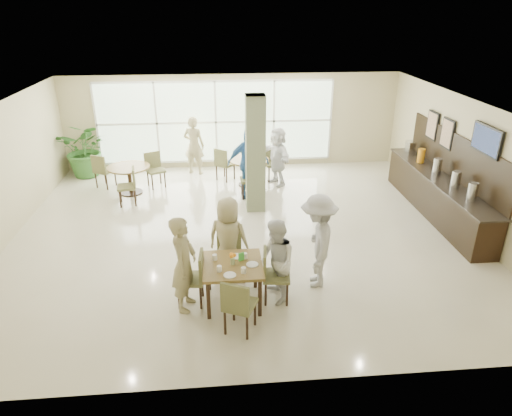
{
  "coord_description": "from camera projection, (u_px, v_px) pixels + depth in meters",
  "views": [
    {
      "loc": [
        -0.51,
        -9.1,
        4.69
      ],
      "look_at": [
        0.2,
        -1.2,
        1.1
      ],
      "focal_mm": 32.0,
      "sensor_mm": 36.0,
      "label": 1
    }
  ],
  "objects": [
    {
      "name": "main_table",
      "position": [
        233.0,
        269.0,
        7.55
      ],
      "size": [
        0.98,
        0.98,
        0.75
      ],
      "color": "brown",
      "rests_on": "ground"
    },
    {
      "name": "teen_left",
      "position": [
        184.0,
        264.0,
        7.36
      ],
      "size": [
        0.52,
        0.68,
        1.66
      ],
      "primitive_type": "imported",
      "rotation": [
        0.0,
        0.0,
        1.35
      ],
      "color": "tan",
      "rests_on": "ground"
    },
    {
      "name": "adult_b",
      "position": [
        277.0,
        156.0,
        12.57
      ],
      "size": [
        1.18,
        1.63,
        1.62
      ],
      "primitive_type": "imported",
      "rotation": [
        0.0,
        0.0,
        -1.17
      ],
      "color": "white",
      "rests_on": "ground"
    },
    {
      "name": "teen_far",
      "position": [
        228.0,
        239.0,
        8.23
      ],
      "size": [
        0.87,
        0.67,
        1.58
      ],
      "primitive_type": "imported",
      "rotation": [
        0.0,
        0.0,
        2.78
      ],
      "color": "tan",
      "rests_on": "ground"
    },
    {
      "name": "window_bank",
      "position": [
        216.0,
        122.0,
        13.66
      ],
      "size": [
        7.0,
        0.04,
        7.0
      ],
      "color": "silver",
      "rests_on": "ground"
    },
    {
      "name": "teen_standing",
      "position": [
        318.0,
        241.0,
        7.98
      ],
      "size": [
        0.83,
        1.21,
        1.74
      ],
      "primitive_type": "imported",
      "rotation": [
        0.0,
        0.0,
        -1.74
      ],
      "color": "#B7B8BA",
      "rests_on": "ground"
    },
    {
      "name": "teen_right",
      "position": [
        276.0,
        262.0,
        7.58
      ],
      "size": [
        0.69,
        0.82,
        1.49
      ],
      "primitive_type": "imported",
      "rotation": [
        0.0,
        0.0,
        -1.38
      ],
      "color": "white",
      "rests_on": "ground"
    },
    {
      "name": "room_shell",
      "position": [
        241.0,
        159.0,
        9.53
      ],
      "size": [
        10.0,
        10.0,
        10.0
      ],
      "color": "white",
      "rests_on": "ground"
    },
    {
      "name": "chairs_table_left",
      "position": [
        129.0,
        176.0,
        12.13
      ],
      "size": [
        2.0,
        1.84,
        0.95
      ],
      "color": "brown",
      "rests_on": "ground"
    },
    {
      "name": "framed_art_b",
      "position": [
        432.0,
        125.0,
        11.51
      ],
      "size": [
        0.05,
        0.55,
        0.7
      ],
      "color": "black",
      "rests_on": "ground"
    },
    {
      "name": "buffet_counter",
      "position": [
        438.0,
        193.0,
        10.85
      ],
      "size": [
        0.64,
        4.7,
        1.95
      ],
      "color": "black",
      "rests_on": "ground"
    },
    {
      "name": "round_table_right",
      "position": [
        249.0,
        165.0,
        12.59
      ],
      "size": [
        1.11,
        1.11,
        0.75
      ],
      "color": "brown",
      "rests_on": "ground"
    },
    {
      "name": "adult_a",
      "position": [
        248.0,
        163.0,
        11.7
      ],
      "size": [
        1.14,
        0.73,
        1.84
      ],
      "primitive_type": "imported",
      "rotation": [
        0.0,
        0.0,
        0.12
      ],
      "color": "teal",
      "rests_on": "ground"
    },
    {
      "name": "adult_standing",
      "position": [
        194.0,
        145.0,
        13.33
      ],
      "size": [
        0.73,
        0.6,
        1.72
      ],
      "primitive_type": "imported",
      "rotation": [
        0.0,
        0.0,
        2.8
      ],
      "color": "tan",
      "rests_on": "ground"
    },
    {
      "name": "framed_art_a",
      "position": [
        447.0,
        134.0,
        10.78
      ],
      "size": [
        0.05,
        0.55,
        0.7
      ],
      "color": "black",
      "rests_on": "ground"
    },
    {
      "name": "chairs_main_table",
      "position": [
        235.0,
        278.0,
        7.63
      ],
      "size": [
        1.94,
        2.0,
        0.95
      ],
      "color": "brown",
      "rests_on": "ground"
    },
    {
      "name": "column",
      "position": [
        255.0,
        154.0,
        10.78
      ],
      "size": [
        0.45,
        0.45,
        2.8
      ],
      "primitive_type": "cube",
      "color": "#626949",
      "rests_on": "ground"
    },
    {
      "name": "potted_plant",
      "position": [
        86.0,
        149.0,
        13.17
      ],
      "size": [
        1.7,
        1.7,
        1.62
      ],
      "primitive_type": "imported",
      "rotation": [
        0.0,
        0.0,
        -0.19
      ],
      "color": "#356D2B",
      "rests_on": "ground"
    },
    {
      "name": "tabletop_clutter",
      "position": [
        234.0,
        262.0,
        7.47
      ],
      "size": [
        0.75,
        0.78,
        0.21
      ],
      "color": "white",
      "rests_on": "main_table"
    },
    {
      "name": "chairs_table_right",
      "position": [
        249.0,
        169.0,
        12.62
      ],
      "size": [
        1.94,
        1.87,
        0.95
      ],
      "color": "brown",
      "rests_on": "ground"
    },
    {
      "name": "wall_tv",
      "position": [
        487.0,
        140.0,
        9.2
      ],
      "size": [
        0.06,
        1.0,
        0.58
      ],
      "color": "black",
      "rests_on": "ground"
    },
    {
      "name": "ground",
      "position": [
        242.0,
        231.0,
        10.23
      ],
      "size": [
        10.0,
        10.0,
        0.0
      ],
      "primitive_type": "plane",
      "color": "beige",
      "rests_on": "ground"
    },
    {
      "name": "round_table_left",
      "position": [
        129.0,
        173.0,
        12.05
      ],
      "size": [
        1.1,
        1.1,
        0.75
      ],
      "color": "brown",
      "rests_on": "ground"
    }
  ]
}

